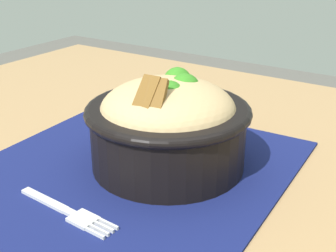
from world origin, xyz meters
TOP-DOWN VIEW (x-y plane):
  - table at (0.00, 0.00)m, footprint 1.01×0.98m
  - placemat at (-0.04, 0.03)m, footprint 0.42×0.36m
  - bowl at (-0.09, 0.05)m, footprint 0.19×0.19m
  - fork at (0.05, 0.03)m, footprint 0.02×0.13m

SIDE VIEW (x-z plane):
  - table at x=0.00m, z-range 0.29..0.99m
  - placemat at x=-0.04m, z-range 0.70..0.70m
  - fork at x=0.05m, z-range 0.70..0.71m
  - bowl at x=-0.09m, z-range 0.70..0.82m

